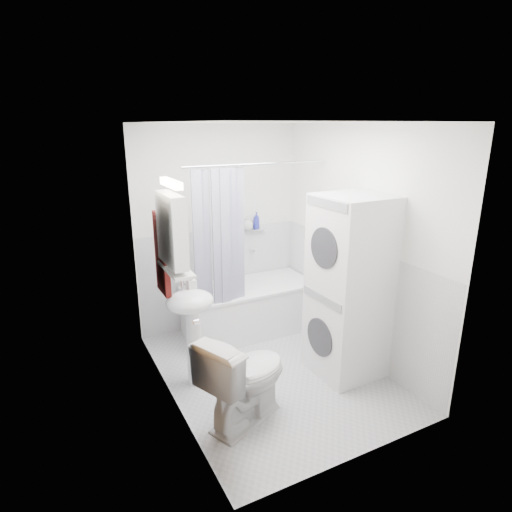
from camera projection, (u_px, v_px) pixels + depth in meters
name	position (u px, v px, depth m)	size (l,w,h in m)	color
floor	(271.00, 372.00, 4.30)	(2.60, 2.60, 0.00)	#B7B7BC
room_walls	(273.00, 228.00, 3.86)	(2.60, 2.60, 2.60)	white
wainscot	(258.00, 306.00, 4.37)	(1.98, 2.58, 2.58)	white
door	(196.00, 322.00, 3.12)	(0.05, 2.00, 2.00)	brown
bathtub	(249.00, 306.00, 5.08)	(1.51, 0.72, 0.58)	white
tub_spout	(252.00, 250.00, 5.28)	(0.04, 0.04, 0.12)	silver
curtain_rod	(262.00, 164.00, 4.33)	(0.02, 0.02, 1.69)	silver
shower_curtain	(220.00, 241.00, 4.35)	(0.55, 0.02, 1.45)	#15184C
sink	(191.00, 316.00, 3.91)	(0.44, 0.37, 1.04)	white
medicine_cabinet	(172.00, 228.00, 3.53)	(0.13, 0.50, 0.71)	white
shelf	(176.00, 269.00, 3.64)	(0.18, 0.54, 0.03)	silver
shower_caddy	(256.00, 230.00, 5.22)	(0.22, 0.06, 0.02)	silver
towel	(162.00, 252.00, 3.81)	(0.07, 0.31, 0.76)	maroon
washer_dryer	(349.00, 288.00, 4.09)	(0.65, 0.64, 1.78)	white
toilet	(245.00, 378.00, 3.50)	(0.46, 0.82, 0.80)	white
soap_pump	(192.00, 287.00, 3.92)	(0.08, 0.17, 0.08)	gray
shelf_bottle	(181.00, 269.00, 3.50)	(0.07, 0.18, 0.07)	gray
shelf_cup	(172.00, 258.00, 3.73)	(0.10, 0.09, 0.10)	gray
shampoo_a	(248.00, 225.00, 5.15)	(0.13, 0.17, 0.13)	gray
shampoo_b	(256.00, 226.00, 5.21)	(0.08, 0.21, 0.08)	#292DA4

